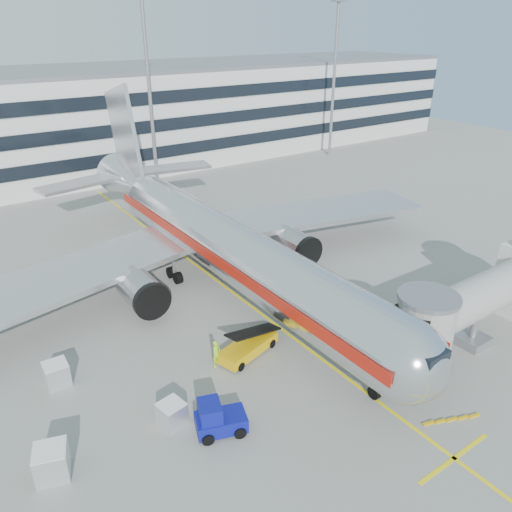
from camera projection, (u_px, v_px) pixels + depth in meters
ground at (295, 339)px, 38.12m from camera, size 180.00×180.00×0.00m
lead_in_line at (226, 288)px, 45.53m from camera, size 0.25×70.00×0.01m
stop_bar at (454, 458)px, 27.74m from camera, size 6.00×0.25×0.01m
main_jet at (215, 239)px, 45.01m from camera, size 50.95×48.70×16.06m
jet_bridge at (494, 293)px, 36.85m from camera, size 17.80×4.50×7.00m
terminal at (63, 122)px, 77.77m from camera, size 150.00×24.25×15.60m
light_mast_centre at (148, 80)px, 67.08m from camera, size 2.40×1.20×25.45m
light_mast_east at (335, 68)px, 84.71m from camera, size 2.40×1.20×25.45m
belt_loader at (248, 346)px, 36.15m from camera, size 5.27×3.04×2.46m
baggage_tug at (218, 419)px, 29.15m from camera, size 3.34×2.66×2.21m
cargo_container_left at (52, 462)px, 26.37m from camera, size 2.14×2.14×1.81m
cargo_container_right at (57, 374)px, 33.14m from camera, size 1.57×1.57×1.62m
cargo_container_front at (172, 414)px, 29.82m from camera, size 1.66×1.66×1.52m
ramp_worker at (216, 353)px, 34.83m from camera, size 0.87×0.72×2.03m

